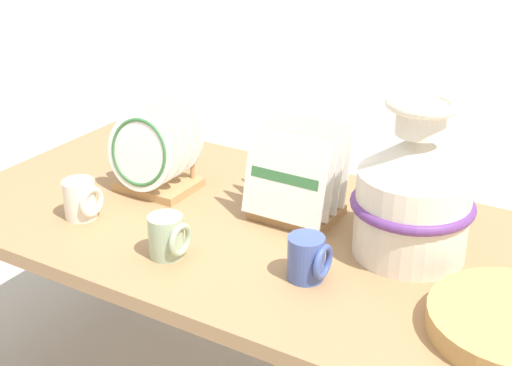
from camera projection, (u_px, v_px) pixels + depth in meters
The scene contains 7 objects.
display_table at pixel (256, 246), 1.72m from camera, with size 1.55×0.78×0.58m.
ceramic_vase at pixel (414, 192), 1.52m from camera, with size 0.27×0.27×0.36m.
dish_rack_round_plates at pixel (154, 158), 1.85m from camera, with size 0.20×0.18×0.22m.
dish_rack_square_plates at pixel (298, 184), 1.71m from camera, with size 0.21×0.18×0.23m.
mug_cobalt_glaze at pixel (308, 258), 1.47m from camera, with size 0.08×0.08×0.10m.
mug_sage_glaze at pixel (168, 237), 1.55m from camera, with size 0.08×0.08×0.10m.
mug_cream_glaze at pixel (81, 199), 1.72m from camera, with size 0.08×0.08×0.10m.
Camera 1 is at (0.77, -1.29, 1.38)m, focal length 50.00 mm.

